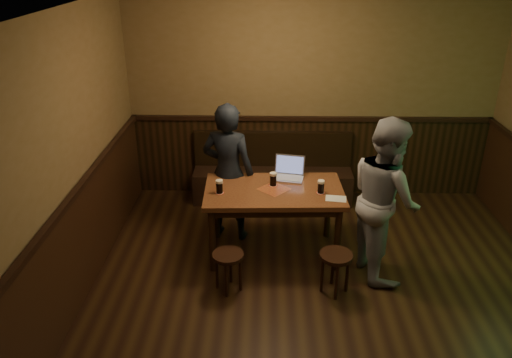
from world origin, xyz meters
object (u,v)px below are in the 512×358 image
(pub_table, at_px, (274,198))
(person_grey, at_px, (385,198))
(stool_right, at_px, (336,262))
(laptop, at_px, (289,172))
(pint_right, at_px, (321,187))
(pint_mid, at_px, (273,179))
(stool_left, at_px, (228,261))
(pint_left, at_px, (219,187))
(bench, at_px, (272,178))
(person_suit, at_px, (228,173))

(pub_table, bearing_deg, person_grey, -16.95)
(pub_table, height_order, stool_right, pub_table)
(pub_table, xyz_separation_m, laptop, (0.17, 0.32, 0.17))
(person_grey, bearing_deg, pint_right, 59.33)
(pint_mid, bearing_deg, stool_left, -119.58)
(laptop, relative_size, person_grey, 0.22)
(pub_table, relative_size, pint_left, 10.03)
(pint_mid, xyz_separation_m, pint_right, (0.52, -0.18, -0.00))
(pub_table, bearing_deg, bench, 87.96)
(bench, height_order, pint_left, pint_left)
(stool_left, bearing_deg, pint_mid, 60.42)
(stool_left, relative_size, pint_mid, 2.76)
(bench, bearing_deg, pub_table, -90.00)
(stool_left, bearing_deg, pub_table, 56.80)
(pint_mid, xyz_separation_m, laptop, (0.18, 0.23, -0.02))
(bench, height_order, pub_table, bench)
(pint_right, xyz_separation_m, person_grey, (0.65, -0.23, -0.02))
(pub_table, distance_m, pint_right, 0.55)
(pint_left, bearing_deg, stool_right, -26.81)
(pint_left, height_order, laptop, laptop)
(bench, bearing_deg, person_suit, -118.21)
(person_grey, bearing_deg, laptop, 45.83)
(pint_mid, distance_m, person_grey, 1.24)
(stool_right, relative_size, pint_mid, 2.89)
(bench, relative_size, person_suit, 1.29)
(pub_table, xyz_separation_m, person_grey, (1.16, -0.31, 0.17))
(person_suit, bearing_deg, pint_right, 169.45)
(stool_left, height_order, laptop, laptop)
(pint_right, bearing_deg, laptop, 129.59)
(pint_mid, bearing_deg, pint_right, -18.73)
(person_suit, bearing_deg, pint_mid, 164.79)
(person_suit, bearing_deg, pub_table, 158.02)
(laptop, bearing_deg, person_suit, -173.11)
(pint_left, bearing_deg, pint_mid, 19.04)
(pub_table, height_order, pint_right, pint_right)
(stool_right, relative_size, pint_right, 3.02)
(pub_table, relative_size, laptop, 3.97)
(person_suit, bearing_deg, pint_left, 96.36)
(bench, relative_size, pint_left, 14.02)
(pub_table, bearing_deg, stool_right, -51.29)
(stool_right, distance_m, pint_right, 0.85)
(pint_left, bearing_deg, pint_right, 1.39)
(stool_right, xyz_separation_m, laptop, (-0.46, 1.05, 0.52))
(pint_right, xyz_separation_m, laptop, (-0.34, 0.41, -0.01))
(bench, xyz_separation_m, pint_left, (-0.60, -1.50, 0.59))
(bench, relative_size, pint_right, 14.39)
(pint_right, relative_size, laptop, 0.39)
(stool_left, relative_size, laptop, 1.11)
(bench, height_order, person_suit, person_suit)
(pint_mid, relative_size, person_suit, 0.09)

